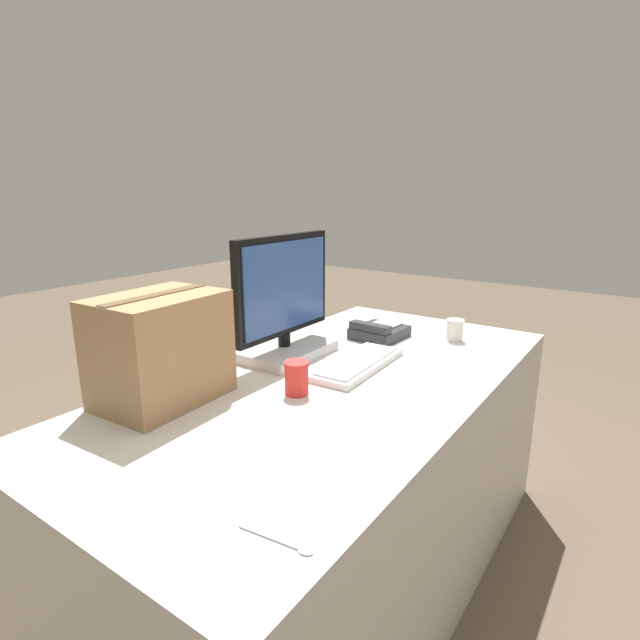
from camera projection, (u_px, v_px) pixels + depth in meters
ground_plane at (333, 570)px, 1.79m from camera, size 12.00×12.00×0.00m
office_desk at (333, 479)px, 1.69m from camera, size 1.80×0.90×0.74m
monitor at (284, 310)px, 1.77m from camera, size 0.48×0.24×0.43m
keyboard at (358, 364)px, 1.69m from camera, size 0.42×0.17×0.03m
desk_phone at (379, 331)px, 2.01m from camera, size 0.21×0.19×0.07m
paper_cup_left at (297, 378)px, 1.46m from camera, size 0.08×0.08×0.10m
paper_cup_right at (455, 330)px, 1.98m from camera, size 0.07×0.07×0.09m
spoon at (285, 543)px, 0.85m from camera, size 0.03×0.15×0.00m
cardboard_box at (160, 349)px, 1.39m from camera, size 0.36×0.27×0.31m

